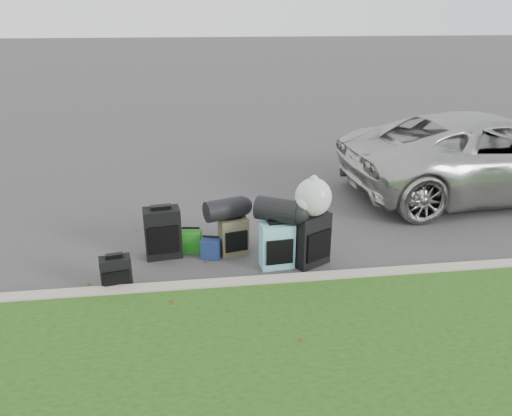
{
  "coord_description": "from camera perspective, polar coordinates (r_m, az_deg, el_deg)",
  "views": [
    {
      "loc": [
        -0.93,
        -5.96,
        3.01
      ],
      "look_at": [
        -0.1,
        0.2,
        0.55
      ],
      "focal_mm": 35.0,
      "sensor_mm": 36.0,
      "label": 1
    }
  ],
  "objects": [
    {
      "name": "suitcase_olive",
      "position": [
        6.58,
        -2.59,
        -3.22
      ],
      "size": [
        0.4,
        0.3,
        0.5
      ],
      "primitive_type": "cube",
      "rotation": [
        0.0,
        0.0,
        0.23
      ],
      "color": "#47412D",
      "rests_on": "ground"
    },
    {
      "name": "ground",
      "position": [
        6.74,
        1.07,
        -4.93
      ],
      "size": [
        120.0,
        120.0,
        0.0
      ],
      "primitive_type": "plane",
      "color": "#383535",
      "rests_on": "ground"
    },
    {
      "name": "suitcase_large_black_left",
      "position": [
        6.58,
        -10.61,
        -2.8
      ],
      "size": [
        0.49,
        0.33,
        0.66
      ],
      "primitive_type": "cube",
      "rotation": [
        0.0,
        0.0,
        0.13
      ],
      "color": "black",
      "rests_on": "ground"
    },
    {
      "name": "suitcase_small_black",
      "position": [
        5.93,
        -15.67,
        -7.36
      ],
      "size": [
        0.37,
        0.25,
        0.43
      ],
      "primitive_type": "cube",
      "rotation": [
        0.0,
        0.0,
        0.18
      ],
      "color": "black",
      "rests_on": "ground"
    },
    {
      "name": "suv",
      "position": [
        9.52,
        25.15,
        5.5
      ],
      "size": [
        5.14,
        2.55,
        1.4
      ],
      "primitive_type": "imported",
      "rotation": [
        0.0,
        0.0,
        1.62
      ],
      "color": "#B7B7B2",
      "rests_on": "ground"
    },
    {
      "name": "duffel_left",
      "position": [
        6.42,
        -3.59,
        -0.13
      ],
      "size": [
        0.57,
        0.43,
        0.28
      ],
      "primitive_type": "cylinder",
      "rotation": [
        0.0,
        1.57,
        0.34
      ],
      "color": "black",
      "rests_on": "suitcase_olive"
    },
    {
      "name": "suitcase_large_black_right",
      "position": [
        6.31,
        6.27,
        -3.56
      ],
      "size": [
        0.53,
        0.46,
        0.68
      ],
      "primitive_type": "cube",
      "rotation": [
        0.0,
        0.0,
        0.51
      ],
      "color": "black",
      "rests_on": "ground"
    },
    {
      "name": "tote_green",
      "position": [
        6.73,
        -7.39,
        -3.74
      ],
      "size": [
        0.29,
        0.24,
        0.3
      ],
      "primitive_type": "cube",
      "rotation": [
        0.0,
        0.0,
        -0.14
      ],
      "color": "#207F1C",
      "rests_on": "ground"
    },
    {
      "name": "suitcase_teal",
      "position": [
        6.23,
        2.41,
        -4.28
      ],
      "size": [
        0.43,
        0.28,
        0.59
      ],
      "primitive_type": "cube",
      "rotation": [
        0.0,
        0.0,
        0.09
      ],
      "color": "#5B9FB5",
      "rests_on": "ground"
    },
    {
      "name": "duffel_right",
      "position": [
        6.12,
        2.5,
        -0.24
      ],
      "size": [
        0.62,
        0.53,
        0.3
      ],
      "primitive_type": "cylinder",
      "rotation": [
        0.0,
        1.57,
        -0.54
      ],
      "color": "black",
      "rests_on": "suitcase_teal"
    },
    {
      "name": "curb",
      "position": [
        5.83,
        2.58,
        -8.62
      ],
      "size": [
        120.0,
        0.18,
        0.15
      ],
      "primitive_type": "cube",
      "color": "#9E937F",
      "rests_on": "ground"
    },
    {
      "name": "trash_bag",
      "position": [
        6.08,
        6.56,
        1.24
      ],
      "size": [
        0.45,
        0.45,
        0.45
      ],
      "primitive_type": "sphere",
      "color": "silver",
      "rests_on": "suitcase_large_black_right"
    },
    {
      "name": "tote_navy",
      "position": [
        6.54,
        -5.14,
        -4.62
      ],
      "size": [
        0.28,
        0.25,
        0.26
      ],
      "primitive_type": "cube",
      "rotation": [
        0.0,
        0.0,
        -0.26
      ],
      "color": "navy",
      "rests_on": "ground"
    }
  ]
}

